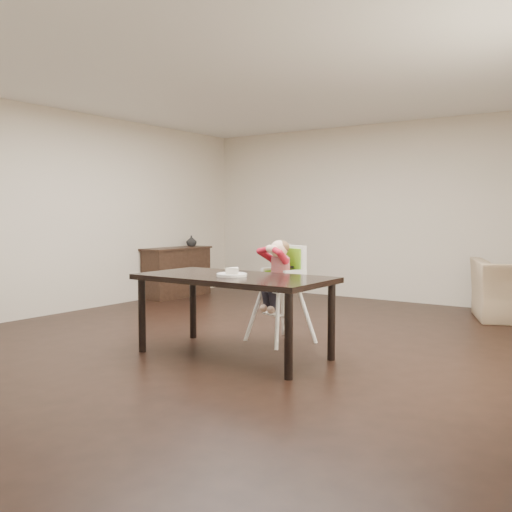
{
  "coord_description": "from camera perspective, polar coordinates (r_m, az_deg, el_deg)",
  "views": [
    {
      "loc": [
        3.43,
        -4.79,
        1.31
      ],
      "look_at": [
        0.22,
        -0.15,
        0.9
      ],
      "focal_mm": 40.0,
      "sensor_mm": 36.0,
      "label": 1
    }
  ],
  "objects": [
    {
      "name": "ground",
      "position": [
        6.04,
        -0.94,
        -8.39
      ],
      "size": [
        7.0,
        7.0,
        0.0
      ],
      "primitive_type": "plane",
      "color": "black",
      "rests_on": "ground"
    },
    {
      "name": "plate",
      "position": [
        5.19,
        -2.36,
        -1.74
      ],
      "size": [
        0.33,
        0.33,
        0.08
      ],
      "rotation": [
        0.0,
        0.0,
        -0.2
      ],
      "color": "white",
      "rests_on": "dining_table"
    },
    {
      "name": "sideboard",
      "position": [
        9.22,
        -7.91,
        -1.58
      ],
      "size": [
        0.44,
        1.26,
        0.79
      ],
      "color": "black",
      "rests_on": "ground"
    },
    {
      "name": "room_walls",
      "position": [
        5.92,
        -0.96,
        9.43
      ],
      "size": [
        6.02,
        7.02,
        2.71
      ],
      "color": "beige",
      "rests_on": "ground"
    },
    {
      "name": "high_chair",
      "position": [
        5.85,
        2.63,
        -1.44
      ],
      "size": [
        0.56,
        0.56,
        1.05
      ],
      "rotation": [
        0.0,
        0.0,
        -0.33
      ],
      "color": "white",
      "rests_on": "ground"
    },
    {
      "name": "vase",
      "position": [
        9.45,
        -6.48,
        1.48
      ],
      "size": [
        0.23,
        0.23,
        0.17
      ],
      "primitive_type": "imported",
      "rotation": [
        0.0,
        0.0,
        -0.37
      ],
      "color": "#99999E",
      "rests_on": "sideboard"
    },
    {
      "name": "dining_table",
      "position": [
        5.27,
        -2.24,
        -2.83
      ],
      "size": [
        1.8,
        0.9,
        0.75
      ],
      "color": "black",
      "rests_on": "ground"
    }
  ]
}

